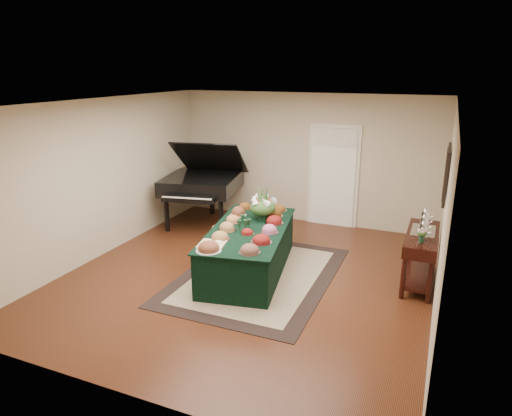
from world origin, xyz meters
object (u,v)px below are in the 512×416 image
at_px(buffet_table, 249,250).
at_px(mahogany_sideboard, 421,245).
at_px(grand_piano, 202,182).
at_px(floral_centerpiece, 263,204).

distance_m(buffet_table, mahogany_sideboard, 2.65).
bearing_deg(buffet_table, grand_piano, 135.42).
height_order(buffet_table, grand_piano, grand_piano).
height_order(buffet_table, floral_centerpiece, floral_centerpiece).
xyz_separation_m(floral_centerpiece, grand_piano, (-1.88, 1.32, -0.11)).
relative_size(buffet_table, grand_piano, 1.32).
bearing_deg(floral_centerpiece, grand_piano, 145.03).
bearing_deg(floral_centerpiece, mahogany_sideboard, 1.82).
xyz_separation_m(buffet_table, grand_piano, (-1.85, 1.82, 0.52)).
xyz_separation_m(buffet_table, floral_centerpiece, (0.03, 0.51, 0.63)).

